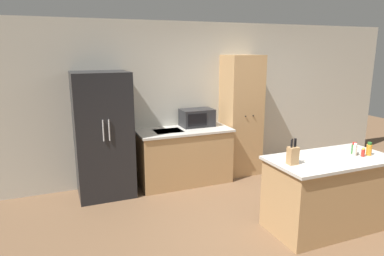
{
  "coord_description": "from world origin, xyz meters",
  "views": [
    {
      "loc": [
        -2.74,
        -3.04,
        2.16
      ],
      "look_at": [
        -0.93,
        1.4,
        1.05
      ],
      "focal_mm": 32.0,
      "sensor_mm": 36.0,
      "label": 1
    }
  ],
  "objects_px": {
    "spice_bottle_green_herb": "(355,150)",
    "pantry_cabinet": "(241,116)",
    "spice_bottle_tall_dark": "(363,152)",
    "spice_bottle_short_red": "(369,149)",
    "spice_bottle_amber_oil": "(354,149)",
    "refrigerator": "(103,135)",
    "knife_block": "(293,155)",
    "microwave": "(197,118)"
  },
  "relations": [
    {
      "from": "microwave",
      "to": "spice_bottle_tall_dark",
      "type": "relative_size",
      "value": 4.95
    },
    {
      "from": "microwave",
      "to": "spice_bottle_short_red",
      "type": "height_order",
      "value": "microwave"
    },
    {
      "from": "spice_bottle_short_red",
      "to": "spice_bottle_tall_dark",
      "type": "bearing_deg",
      "value": -173.97
    },
    {
      "from": "spice_bottle_amber_oil",
      "to": "spice_bottle_tall_dark",
      "type": "bearing_deg",
      "value": -79.93
    },
    {
      "from": "knife_block",
      "to": "spice_bottle_short_red",
      "type": "distance_m",
      "value": 1.08
    },
    {
      "from": "refrigerator",
      "to": "spice_bottle_short_red",
      "type": "height_order",
      "value": "refrigerator"
    },
    {
      "from": "pantry_cabinet",
      "to": "spice_bottle_amber_oil",
      "type": "height_order",
      "value": "pantry_cabinet"
    },
    {
      "from": "knife_block",
      "to": "spice_bottle_green_herb",
      "type": "relative_size",
      "value": 1.95
    },
    {
      "from": "pantry_cabinet",
      "to": "spice_bottle_short_red",
      "type": "distance_m",
      "value": 2.26
    },
    {
      "from": "microwave",
      "to": "spice_bottle_tall_dark",
      "type": "xyz_separation_m",
      "value": [
        1.2,
        -2.28,
        -0.09
      ]
    },
    {
      "from": "spice_bottle_tall_dark",
      "to": "spice_bottle_short_red",
      "type": "bearing_deg",
      "value": 6.03
    },
    {
      "from": "refrigerator",
      "to": "spice_bottle_tall_dark",
      "type": "height_order",
      "value": "refrigerator"
    },
    {
      "from": "pantry_cabinet",
      "to": "microwave",
      "type": "height_order",
      "value": "pantry_cabinet"
    },
    {
      "from": "refrigerator",
      "to": "spice_bottle_short_red",
      "type": "relative_size",
      "value": 11.32
    },
    {
      "from": "knife_block",
      "to": "spice_bottle_short_red",
      "type": "bearing_deg",
      "value": -4.04
    },
    {
      "from": "knife_block",
      "to": "spice_bottle_amber_oil",
      "type": "height_order",
      "value": "knife_block"
    },
    {
      "from": "pantry_cabinet",
      "to": "spice_bottle_short_red",
      "type": "height_order",
      "value": "pantry_cabinet"
    },
    {
      "from": "knife_block",
      "to": "spice_bottle_tall_dark",
      "type": "relative_size",
      "value": 2.76
    },
    {
      "from": "pantry_cabinet",
      "to": "microwave",
      "type": "distance_m",
      "value": 0.81
    },
    {
      "from": "spice_bottle_amber_oil",
      "to": "spice_bottle_green_herb",
      "type": "height_order",
      "value": "spice_bottle_green_herb"
    },
    {
      "from": "knife_block",
      "to": "spice_bottle_short_red",
      "type": "xyz_separation_m",
      "value": [
        1.08,
        -0.08,
        -0.03
      ]
    },
    {
      "from": "microwave",
      "to": "spice_bottle_short_red",
      "type": "relative_size",
      "value": 3.3
    },
    {
      "from": "spice_bottle_tall_dark",
      "to": "knife_block",
      "type": "bearing_deg",
      "value": 174.84
    },
    {
      "from": "spice_bottle_short_red",
      "to": "spice_bottle_green_herb",
      "type": "xyz_separation_m",
      "value": [
        -0.17,
        0.05,
        -0.0
      ]
    },
    {
      "from": "refrigerator",
      "to": "spice_bottle_green_herb",
      "type": "bearing_deg",
      "value": -37.59
    },
    {
      "from": "spice_bottle_tall_dark",
      "to": "spice_bottle_amber_oil",
      "type": "height_order",
      "value": "spice_bottle_amber_oil"
    },
    {
      "from": "pantry_cabinet",
      "to": "spice_bottle_amber_oil",
      "type": "bearing_deg",
      "value": -79.76
    },
    {
      "from": "spice_bottle_green_herb",
      "to": "pantry_cabinet",
      "type": "bearing_deg",
      "value": 98.83
    },
    {
      "from": "microwave",
      "to": "spice_bottle_amber_oil",
      "type": "distance_m",
      "value": 2.47
    },
    {
      "from": "refrigerator",
      "to": "pantry_cabinet",
      "type": "distance_m",
      "value": 2.37
    },
    {
      "from": "spice_bottle_tall_dark",
      "to": "pantry_cabinet",
      "type": "bearing_deg",
      "value": 100.23
    },
    {
      "from": "spice_bottle_tall_dark",
      "to": "spice_bottle_amber_oil",
      "type": "distance_m",
      "value": 0.12
    },
    {
      "from": "knife_block",
      "to": "spice_bottle_amber_oil",
      "type": "distance_m",
      "value": 0.95
    },
    {
      "from": "knife_block",
      "to": "spice_bottle_short_red",
      "type": "relative_size",
      "value": 1.84
    },
    {
      "from": "pantry_cabinet",
      "to": "knife_block",
      "type": "bearing_deg",
      "value": -105.04
    },
    {
      "from": "refrigerator",
      "to": "spice_bottle_green_herb",
      "type": "distance_m",
      "value": 3.4
    },
    {
      "from": "spice_bottle_short_red",
      "to": "spice_bottle_amber_oil",
      "type": "relative_size",
      "value": 1.12
    },
    {
      "from": "refrigerator",
      "to": "spice_bottle_amber_oil",
      "type": "bearing_deg",
      "value": -36.4
    },
    {
      "from": "refrigerator",
      "to": "spice_bottle_amber_oil",
      "type": "distance_m",
      "value": 3.41
    },
    {
      "from": "knife_block",
      "to": "spice_bottle_amber_oil",
      "type": "relative_size",
      "value": 2.06
    },
    {
      "from": "spice_bottle_short_red",
      "to": "spice_bottle_green_herb",
      "type": "relative_size",
      "value": 1.06
    },
    {
      "from": "knife_block",
      "to": "refrigerator",
      "type": "bearing_deg",
      "value": 131.14
    }
  ]
}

